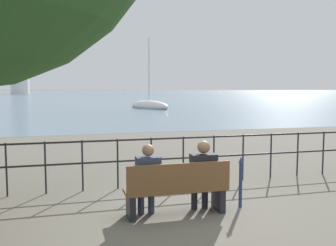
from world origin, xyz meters
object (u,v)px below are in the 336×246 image
object	(u,v)px
sailboat_1	(149,106)
seated_person_left	(148,177)
closed_umbrella	(241,179)
park_bench	(177,190)
seated_person_right	(203,172)
harbor_lighthouse	(19,64)

from	to	relation	value
sailboat_1	seated_person_left	bearing A→B (deg)	-124.47
seated_person_left	closed_umbrella	distance (m)	1.69
seated_person_left	closed_umbrella	world-z (taller)	seated_person_left
park_bench	sailboat_1	size ratio (longest dim) A/B	0.23
park_bench	seated_person_right	xyz separation A→B (m)	(0.48, 0.08, 0.25)
seated_person_right	sailboat_1	world-z (taller)	sailboat_1
seated_person_left	harbor_lighthouse	distance (m)	129.36
park_bench	harbor_lighthouse	bearing A→B (deg)	97.14
closed_umbrella	sailboat_1	size ratio (longest dim) A/B	0.12
seated_person_right	sailboat_1	xyz separation A→B (m)	(6.16, 31.83, -0.40)
seated_person_left	seated_person_right	bearing A→B (deg)	-0.16
seated_person_right	seated_person_left	bearing A→B (deg)	179.84
closed_umbrella	harbor_lighthouse	bearing A→B (deg)	97.67
park_bench	harbor_lighthouse	distance (m)	129.51
harbor_lighthouse	park_bench	bearing A→B (deg)	-82.86
park_bench	closed_umbrella	size ratio (longest dim) A/B	1.91
park_bench	sailboat_1	world-z (taller)	sailboat_1
seated_person_right	sailboat_1	bearing A→B (deg)	79.05
seated_person_right	closed_umbrella	distance (m)	0.75
harbor_lighthouse	seated_person_right	bearing A→B (deg)	-82.65
park_bench	sailboat_1	xyz separation A→B (m)	(6.64, 31.91, -0.15)
sailboat_1	seated_person_right	bearing A→B (deg)	-122.82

